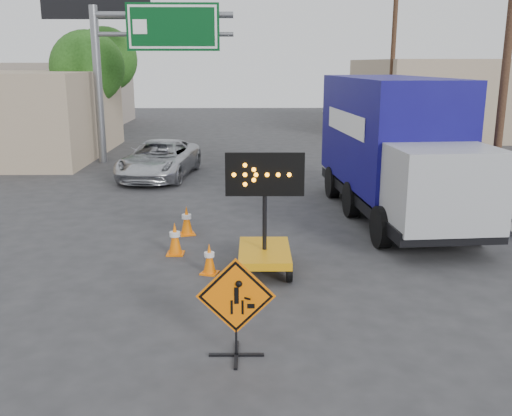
{
  "coord_description": "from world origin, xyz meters",
  "views": [
    {
      "loc": [
        0.06,
        -7.82,
        4.42
      ],
      "look_at": [
        0.24,
        3.14,
        1.61
      ],
      "focal_mm": 40.0,
      "sensor_mm": 36.0,
      "label": 1
    }
  ],
  "objects_px": {
    "arrow_board": "(265,245)",
    "pickup_truck": "(159,159)",
    "box_truck": "(394,155)",
    "construction_sign": "(236,305)"
  },
  "relations": [
    {
      "from": "arrow_board",
      "to": "pickup_truck",
      "type": "bearing_deg",
      "value": 110.61
    },
    {
      "from": "construction_sign",
      "to": "arrow_board",
      "type": "height_order",
      "value": "arrow_board"
    },
    {
      "from": "construction_sign",
      "to": "pickup_truck",
      "type": "height_order",
      "value": "construction_sign"
    },
    {
      "from": "arrow_board",
      "to": "construction_sign",
      "type": "bearing_deg",
      "value": -97.72
    },
    {
      "from": "arrow_board",
      "to": "box_truck",
      "type": "height_order",
      "value": "box_truck"
    },
    {
      "from": "arrow_board",
      "to": "pickup_truck",
      "type": "distance_m",
      "value": 11.18
    },
    {
      "from": "arrow_board",
      "to": "box_truck",
      "type": "bearing_deg",
      "value": 50.13
    },
    {
      "from": "arrow_board",
      "to": "box_truck",
      "type": "relative_size",
      "value": 0.3
    },
    {
      "from": "construction_sign",
      "to": "box_truck",
      "type": "height_order",
      "value": "box_truck"
    },
    {
      "from": "construction_sign",
      "to": "arrow_board",
      "type": "relative_size",
      "value": 0.61
    }
  ]
}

